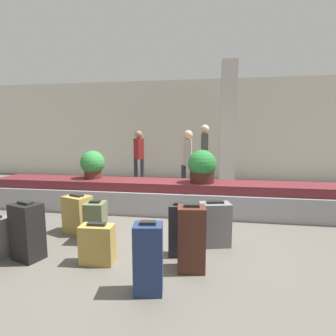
{
  "coord_description": "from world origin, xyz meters",
  "views": [
    {
      "loc": [
        0.77,
        -3.48,
        1.5
      ],
      "look_at": [
        0.0,
        1.38,
        0.84
      ],
      "focal_mm": 28.0,
      "sensor_mm": 36.0,
      "label": 1
    }
  ],
  "objects_px": {
    "traveler_2": "(188,158)",
    "suitcase_1": "(96,222)",
    "suitcase_3": "(148,258)",
    "traveler_0": "(139,153)",
    "suitcase_2": "(191,238)",
    "suitcase_4": "(180,230)",
    "potted_plant_0": "(93,164)",
    "suitcase_7": "(97,244)",
    "suitcase_8": "(215,224)",
    "pillar": "(228,129)",
    "suitcase_5": "(27,231)",
    "traveler_1": "(204,150)",
    "potted_plant_1": "(202,167)",
    "suitcase_6": "(78,214)"
  },
  "relations": [
    {
      "from": "suitcase_2",
      "to": "suitcase_3",
      "type": "xyz_separation_m",
      "value": [
        -0.37,
        -0.47,
        -0.02
      ]
    },
    {
      "from": "suitcase_7",
      "to": "traveler_1",
      "type": "distance_m",
      "value": 4.85
    },
    {
      "from": "suitcase_1",
      "to": "traveler_0",
      "type": "height_order",
      "value": "traveler_0"
    },
    {
      "from": "suitcase_3",
      "to": "traveler_0",
      "type": "height_order",
      "value": "traveler_0"
    },
    {
      "from": "suitcase_6",
      "to": "potted_plant_0",
      "type": "distance_m",
      "value": 1.54
    },
    {
      "from": "suitcase_7",
      "to": "traveler_0",
      "type": "height_order",
      "value": "traveler_0"
    },
    {
      "from": "suitcase_3",
      "to": "traveler_0",
      "type": "relative_size",
      "value": 0.44
    },
    {
      "from": "suitcase_1",
      "to": "suitcase_5",
      "type": "height_order",
      "value": "suitcase_5"
    },
    {
      "from": "suitcase_2",
      "to": "traveler_1",
      "type": "relative_size",
      "value": 0.43
    },
    {
      "from": "suitcase_2",
      "to": "suitcase_4",
      "type": "relative_size",
      "value": 1.12
    },
    {
      "from": "suitcase_2",
      "to": "suitcase_3",
      "type": "distance_m",
      "value": 0.6
    },
    {
      "from": "suitcase_7",
      "to": "potted_plant_1",
      "type": "distance_m",
      "value": 2.47
    },
    {
      "from": "traveler_2",
      "to": "suitcase_1",
      "type": "bearing_deg",
      "value": 161.51
    },
    {
      "from": "traveler_1",
      "to": "traveler_2",
      "type": "relative_size",
      "value": 1.1
    },
    {
      "from": "suitcase_3",
      "to": "traveler_0",
      "type": "distance_m",
      "value": 5.35
    },
    {
      "from": "potted_plant_0",
      "to": "suitcase_1",
      "type": "bearing_deg",
      "value": -64.43
    },
    {
      "from": "suitcase_3",
      "to": "suitcase_5",
      "type": "xyz_separation_m",
      "value": [
        -1.57,
        0.43,
        0.0
      ]
    },
    {
      "from": "suitcase_4",
      "to": "suitcase_5",
      "type": "relative_size",
      "value": 0.94
    },
    {
      "from": "suitcase_1",
      "to": "suitcase_3",
      "type": "xyz_separation_m",
      "value": [
        0.98,
        -1.03,
        0.06
      ]
    },
    {
      "from": "suitcase_6",
      "to": "traveler_2",
      "type": "bearing_deg",
      "value": 80.32
    },
    {
      "from": "suitcase_7",
      "to": "suitcase_8",
      "type": "relative_size",
      "value": 0.79
    },
    {
      "from": "suitcase_4",
      "to": "suitcase_1",
      "type": "bearing_deg",
      "value": 162.8
    },
    {
      "from": "suitcase_7",
      "to": "potted_plant_0",
      "type": "relative_size",
      "value": 0.86
    },
    {
      "from": "potted_plant_0",
      "to": "potted_plant_1",
      "type": "relative_size",
      "value": 0.93
    },
    {
      "from": "suitcase_3",
      "to": "suitcase_4",
      "type": "relative_size",
      "value": 1.05
    },
    {
      "from": "suitcase_2",
      "to": "traveler_0",
      "type": "height_order",
      "value": "traveler_0"
    },
    {
      "from": "potted_plant_0",
      "to": "traveler_2",
      "type": "relative_size",
      "value": 0.36
    },
    {
      "from": "traveler_1",
      "to": "traveler_2",
      "type": "height_order",
      "value": "traveler_1"
    },
    {
      "from": "suitcase_8",
      "to": "pillar",
      "type": "bearing_deg",
      "value": 70.83
    },
    {
      "from": "suitcase_2",
      "to": "suitcase_4",
      "type": "xyz_separation_m",
      "value": [
        -0.17,
        0.33,
        -0.04
      ]
    },
    {
      "from": "suitcase_5",
      "to": "potted_plant_0",
      "type": "height_order",
      "value": "potted_plant_0"
    },
    {
      "from": "suitcase_7",
      "to": "potted_plant_0",
      "type": "height_order",
      "value": "potted_plant_0"
    },
    {
      "from": "potted_plant_0",
      "to": "traveler_1",
      "type": "distance_m",
      "value": 3.27
    },
    {
      "from": "suitcase_2",
      "to": "potted_plant_1",
      "type": "height_order",
      "value": "potted_plant_1"
    },
    {
      "from": "suitcase_5",
      "to": "traveler_1",
      "type": "height_order",
      "value": "traveler_1"
    },
    {
      "from": "pillar",
      "to": "traveler_0",
      "type": "relative_size",
      "value": 2.04
    },
    {
      "from": "suitcase_4",
      "to": "suitcase_8",
      "type": "relative_size",
      "value": 1.09
    },
    {
      "from": "suitcase_4",
      "to": "suitcase_5",
      "type": "xyz_separation_m",
      "value": [
        -1.77,
        -0.38,
        0.02
      ]
    },
    {
      "from": "suitcase_1",
      "to": "potted_plant_1",
      "type": "xyz_separation_m",
      "value": [
        1.41,
        1.53,
        0.6
      ]
    },
    {
      "from": "potted_plant_0",
      "to": "suitcase_8",
      "type": "bearing_deg",
      "value": -32.17
    },
    {
      "from": "suitcase_5",
      "to": "suitcase_7",
      "type": "relative_size",
      "value": 1.46
    },
    {
      "from": "suitcase_1",
      "to": "suitcase_4",
      "type": "bearing_deg",
      "value": -15.41
    },
    {
      "from": "suitcase_1",
      "to": "potted_plant_0",
      "type": "relative_size",
      "value": 1.04
    },
    {
      "from": "potted_plant_0",
      "to": "traveler_2",
      "type": "height_order",
      "value": "traveler_2"
    },
    {
      "from": "potted_plant_0",
      "to": "traveler_0",
      "type": "distance_m",
      "value": 2.44
    },
    {
      "from": "suitcase_1",
      "to": "suitcase_5",
      "type": "xyz_separation_m",
      "value": [
        -0.59,
        -0.6,
        0.06
      ]
    },
    {
      "from": "traveler_0",
      "to": "traveler_2",
      "type": "relative_size",
      "value": 1.0
    },
    {
      "from": "suitcase_8",
      "to": "traveler_2",
      "type": "height_order",
      "value": "traveler_2"
    },
    {
      "from": "traveler_1",
      "to": "pillar",
      "type": "bearing_deg",
      "value": -147.11
    },
    {
      "from": "pillar",
      "to": "traveler_1",
      "type": "relative_size",
      "value": 1.85
    }
  ]
}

